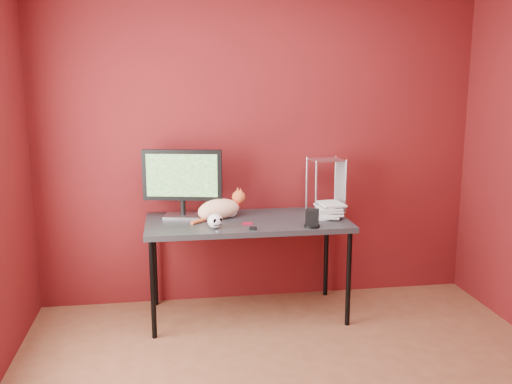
{
  "coord_description": "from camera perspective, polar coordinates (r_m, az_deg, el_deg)",
  "views": [
    {
      "loc": [
        -0.71,
        -2.71,
        1.79
      ],
      "look_at": [
        -0.12,
        1.15,
        1.0
      ],
      "focal_mm": 40.0,
      "sensor_mm": 36.0,
      "label": 1
    }
  ],
  "objects": [
    {
      "name": "wire_rack",
      "position": [
        4.5,
        7.01,
        0.68
      ],
      "size": [
        0.27,
        0.23,
        0.43
      ],
      "rotation": [
        0.0,
        0.0,
        0.12
      ],
      "color": "#BABABF",
      "rests_on": "desk"
    },
    {
      "name": "pocket_knife",
      "position": [
        4.11,
        -0.87,
        -3.18
      ],
      "size": [
        0.08,
        0.02,
        0.02
      ],
      "primitive_type": "cube",
      "rotation": [
        0.0,
        0.0,
        -0.02
      ],
      "color": "#A90D28",
      "rests_on": "desk"
    },
    {
      "name": "black_gadget",
      "position": [
        3.97,
        -0.3,
        -3.66
      ],
      "size": [
        0.05,
        0.04,
        0.02
      ],
      "primitive_type": "cube",
      "rotation": [
        0.0,
        0.0,
        -0.42
      ],
      "color": "black",
      "rests_on": "desk"
    },
    {
      "name": "room",
      "position": [
        2.82,
        5.94,
        4.3
      ],
      "size": [
        3.52,
        3.52,
        2.61
      ],
      "color": "brown",
      "rests_on": "ground"
    },
    {
      "name": "desk",
      "position": [
        4.26,
        -0.87,
        -3.46
      ],
      "size": [
        1.5,
        0.7,
        0.75
      ],
      "color": "black",
      "rests_on": "ground"
    },
    {
      "name": "monitor",
      "position": [
        4.3,
        -7.38,
        1.2
      ],
      "size": [
        0.59,
        0.24,
        0.52
      ],
      "rotation": [
        0.0,
        0.0,
        -0.21
      ],
      "color": "#BABABF",
      "rests_on": "desk"
    },
    {
      "name": "speaker",
      "position": [
        4.05,
        5.64,
        -2.69
      ],
      "size": [
        0.11,
        0.11,
        0.13
      ],
      "rotation": [
        0.0,
        0.0,
        -0.31
      ],
      "color": "black",
      "rests_on": "desk"
    },
    {
      "name": "skull_mug",
      "position": [
        4.01,
        -4.12,
        -2.91
      ],
      "size": [
        0.11,
        0.11,
        0.1
      ],
      "rotation": [
        0.0,
        0.0,
        0.35
      ],
      "color": "silver",
      "rests_on": "desk"
    },
    {
      "name": "book_stack",
      "position": [
        4.28,
        6.37,
        5.27
      ],
      "size": [
        0.24,
        0.28,
        1.18
      ],
      "rotation": [
        0.0,
        0.0,
        -0.12
      ],
      "color": "beige",
      "rests_on": "desk"
    },
    {
      "name": "cat",
      "position": [
        4.28,
        -3.63,
        -1.66
      ],
      "size": [
        0.43,
        0.3,
        0.22
      ],
      "rotation": [
        0.0,
        0.0,
        0.33
      ],
      "color": "orange",
      "rests_on": "desk"
    },
    {
      "name": "washer",
      "position": [
        3.95,
        -3.77,
        -3.91
      ],
      "size": [
        0.04,
        0.04,
        0.0
      ],
      "primitive_type": "cylinder",
      "color": "#BABABF",
      "rests_on": "desk"
    }
  ]
}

